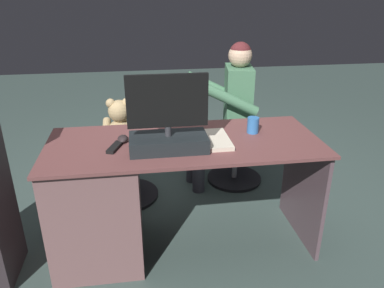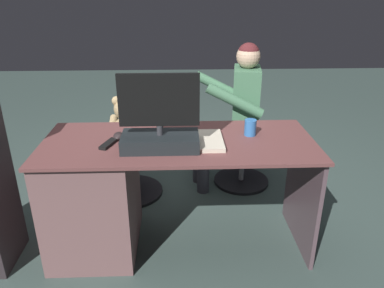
# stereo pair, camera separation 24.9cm
# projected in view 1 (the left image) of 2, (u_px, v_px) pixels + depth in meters

# --- Properties ---
(ground_plane) EXTENTS (10.00, 10.00, 0.00)m
(ground_plane) POSITION_uv_depth(u_px,v_px,m) (180.00, 215.00, 2.75)
(ground_plane) COLOR #3D4F4A
(desk) EXTENTS (1.60, 0.67, 0.72)m
(desk) POSITION_uv_depth(u_px,v_px,m) (114.00, 197.00, 2.25)
(desk) COLOR brown
(desk) RESTS_ON ground_plane
(monitor) EXTENTS (0.43, 0.22, 0.42)m
(monitor) POSITION_uv_depth(u_px,v_px,m) (168.00, 130.00, 2.03)
(monitor) COLOR black
(monitor) RESTS_ON desk
(keyboard) EXTENTS (0.42, 0.14, 0.02)m
(keyboard) POSITION_uv_depth(u_px,v_px,m) (170.00, 137.00, 2.21)
(keyboard) COLOR #1D2627
(keyboard) RESTS_ON desk
(computer_mouse) EXTENTS (0.06, 0.10, 0.04)m
(computer_mouse) POSITION_uv_depth(u_px,v_px,m) (123.00, 139.00, 2.16)
(computer_mouse) COLOR #2C2324
(computer_mouse) RESTS_ON desk
(cup) EXTENTS (0.07, 0.07, 0.10)m
(cup) POSITION_uv_depth(u_px,v_px,m) (253.00, 125.00, 2.28)
(cup) COLOR #3372BF
(cup) RESTS_ON desk
(tv_remote) EXTENTS (0.09, 0.16, 0.02)m
(tv_remote) POSITION_uv_depth(u_px,v_px,m) (115.00, 147.00, 2.07)
(tv_remote) COLOR black
(tv_remote) RESTS_ON desk
(notebook_binder) EXTENTS (0.22, 0.30, 0.02)m
(notebook_binder) POSITION_uv_depth(u_px,v_px,m) (210.00, 140.00, 2.16)
(notebook_binder) COLOR beige
(notebook_binder) RESTS_ON desk
(office_chair_teddy) EXTENTS (0.51, 0.51, 0.43)m
(office_chair_teddy) POSITION_uv_depth(u_px,v_px,m) (124.00, 170.00, 2.90)
(office_chair_teddy) COLOR black
(office_chair_teddy) RESTS_ON ground_plane
(teddy_bear) EXTENTS (0.27, 0.27, 0.38)m
(teddy_bear) POSITION_uv_depth(u_px,v_px,m) (121.00, 125.00, 2.76)
(teddy_bear) COLOR tan
(teddy_bear) RESTS_ON office_chair_teddy
(visitor_chair) EXTENTS (0.46, 0.46, 0.43)m
(visitor_chair) POSITION_uv_depth(u_px,v_px,m) (235.00, 152.00, 3.14)
(visitor_chair) COLOR black
(visitor_chair) RESTS_ON ground_plane
(person) EXTENTS (0.54, 0.53, 1.17)m
(person) POSITION_uv_depth(u_px,v_px,m) (229.00, 106.00, 2.96)
(person) COLOR #467756
(person) RESTS_ON ground_plane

